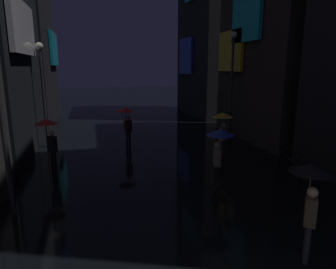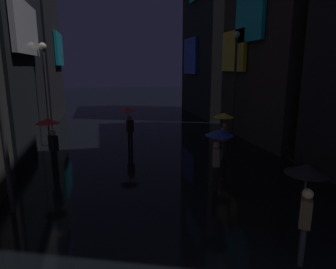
{
  "view_description": "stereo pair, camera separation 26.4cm",
  "coord_description": "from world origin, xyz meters",
  "px_view_note": "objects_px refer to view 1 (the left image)",
  "views": [
    {
      "loc": [
        -2.71,
        -2.55,
        4.04
      ],
      "look_at": [
        0.0,
        8.02,
        1.56
      ],
      "focal_mm": 32.0,
      "sensor_mm": 36.0,
      "label": 1
    },
    {
      "loc": [
        -2.46,
        -2.61,
        4.04
      ],
      "look_at": [
        0.0,
        8.02,
        1.56
      ],
      "focal_mm": 32.0,
      "sensor_mm": 36.0,
      "label": 2
    }
  ],
  "objects_px": {
    "streetlamp_right_far": "(232,74)",
    "bicycle_parked_at_storefront": "(291,164)",
    "pedestrian_foreground_right_blue": "(219,142)",
    "pedestrian_midstreet_left_red": "(48,131)",
    "pedestrian_foreground_left_black": "(311,185)",
    "pedestrian_far_right_yellow": "(223,123)",
    "streetlamp_left_far": "(43,83)",
    "pedestrian_midstreet_centre_red": "(126,116)"
  },
  "relations": [
    {
      "from": "pedestrian_midstreet_centre_red",
      "to": "bicycle_parked_at_storefront",
      "type": "distance_m",
      "value": 7.76
    },
    {
      "from": "streetlamp_right_far",
      "to": "pedestrian_foreground_right_blue",
      "type": "bearing_deg",
      "value": -118.42
    },
    {
      "from": "pedestrian_midstreet_left_red",
      "to": "streetlamp_left_far",
      "type": "bearing_deg",
      "value": 98.74
    },
    {
      "from": "pedestrian_far_right_yellow",
      "to": "pedestrian_foreground_right_blue",
      "type": "xyz_separation_m",
      "value": [
        -1.58,
        -3.18,
        0.0
      ]
    },
    {
      "from": "streetlamp_left_far",
      "to": "pedestrian_midstreet_left_red",
      "type": "bearing_deg",
      "value": -81.26
    },
    {
      "from": "pedestrian_far_right_yellow",
      "to": "pedestrian_foreground_right_blue",
      "type": "height_order",
      "value": "same"
    },
    {
      "from": "pedestrian_midstreet_centre_red",
      "to": "pedestrian_midstreet_left_red",
      "type": "distance_m",
      "value": 4.18
    },
    {
      "from": "pedestrian_foreground_right_blue",
      "to": "pedestrian_midstreet_left_red",
      "type": "distance_m",
      "value": 6.48
    },
    {
      "from": "pedestrian_foreground_left_black",
      "to": "bicycle_parked_at_storefront",
      "type": "xyz_separation_m",
      "value": [
        3.03,
        4.57,
        -1.28
      ]
    },
    {
      "from": "pedestrian_far_right_yellow",
      "to": "bicycle_parked_at_storefront",
      "type": "relative_size",
      "value": 1.18
    },
    {
      "from": "pedestrian_foreground_right_blue",
      "to": "bicycle_parked_at_storefront",
      "type": "bearing_deg",
      "value": 13.45
    },
    {
      "from": "pedestrian_midstreet_left_red",
      "to": "bicycle_parked_at_storefront",
      "type": "relative_size",
      "value": 1.18
    },
    {
      "from": "pedestrian_foreground_right_blue",
      "to": "streetlamp_left_far",
      "type": "relative_size",
      "value": 0.41
    },
    {
      "from": "streetlamp_right_far",
      "to": "pedestrian_far_right_yellow",
      "type": "bearing_deg",
      "value": -120.03
    },
    {
      "from": "pedestrian_far_right_yellow",
      "to": "pedestrian_foreground_left_black",
      "type": "height_order",
      "value": "same"
    },
    {
      "from": "streetlamp_left_far",
      "to": "pedestrian_midstreet_centre_red",
      "type": "bearing_deg",
      "value": -21.13
    },
    {
      "from": "pedestrian_midstreet_left_red",
      "to": "streetlamp_left_far",
      "type": "xyz_separation_m",
      "value": [
        -0.63,
        4.12,
        1.6
      ]
    },
    {
      "from": "pedestrian_midstreet_centre_red",
      "to": "pedestrian_foreground_left_black",
      "type": "height_order",
      "value": "same"
    },
    {
      "from": "pedestrian_far_right_yellow",
      "to": "streetlamp_right_far",
      "type": "xyz_separation_m",
      "value": [
        2.23,
        3.86,
        2.0
      ]
    },
    {
      "from": "pedestrian_far_right_yellow",
      "to": "pedestrian_foreground_right_blue",
      "type": "relative_size",
      "value": 1.0
    },
    {
      "from": "pedestrian_midstreet_centre_red",
      "to": "streetlamp_left_far",
      "type": "xyz_separation_m",
      "value": [
        -3.9,
        1.51,
        1.6
      ]
    },
    {
      "from": "pedestrian_midstreet_left_red",
      "to": "pedestrian_foreground_left_black",
      "type": "xyz_separation_m",
      "value": [
        5.93,
        -7.08,
        0.0
      ]
    },
    {
      "from": "streetlamp_left_far",
      "to": "streetlamp_right_far",
      "type": "distance_m",
      "value": 10.02
    },
    {
      "from": "pedestrian_midstreet_centre_red",
      "to": "bicycle_parked_at_storefront",
      "type": "bearing_deg",
      "value": -41.94
    },
    {
      "from": "pedestrian_foreground_right_blue",
      "to": "pedestrian_foreground_left_black",
      "type": "bearing_deg",
      "value": -84.37
    },
    {
      "from": "pedestrian_far_right_yellow",
      "to": "pedestrian_foreground_right_blue",
      "type": "bearing_deg",
      "value": -116.4
    },
    {
      "from": "pedestrian_midstreet_left_red",
      "to": "bicycle_parked_at_storefront",
      "type": "distance_m",
      "value": 9.4
    },
    {
      "from": "pedestrian_midstreet_left_red",
      "to": "pedestrian_far_right_yellow",
      "type": "bearing_deg",
      "value": -1.16
    },
    {
      "from": "bicycle_parked_at_storefront",
      "to": "streetlamp_right_far",
      "type": "relative_size",
      "value": 0.3
    },
    {
      "from": "streetlamp_right_far",
      "to": "bicycle_parked_at_storefront",
      "type": "bearing_deg",
      "value": -93.7
    },
    {
      "from": "streetlamp_left_far",
      "to": "streetlamp_right_far",
      "type": "xyz_separation_m",
      "value": [
        10.0,
        -0.4,
        0.4
      ]
    },
    {
      "from": "pedestrian_foreground_right_blue",
      "to": "pedestrian_foreground_left_black",
      "type": "distance_m",
      "value": 3.77
    },
    {
      "from": "pedestrian_foreground_right_blue",
      "to": "streetlamp_right_far",
      "type": "height_order",
      "value": "streetlamp_right_far"
    },
    {
      "from": "pedestrian_foreground_right_blue",
      "to": "pedestrian_midstreet_left_red",
      "type": "xyz_separation_m",
      "value": [
        -5.56,
        3.32,
        0.0
      ]
    },
    {
      "from": "pedestrian_far_right_yellow",
      "to": "pedestrian_midstreet_left_red",
      "type": "distance_m",
      "value": 7.14
    },
    {
      "from": "pedestrian_foreground_left_black",
      "to": "streetlamp_left_far",
      "type": "xyz_separation_m",
      "value": [
        -6.56,
        11.19,
        1.6
      ]
    },
    {
      "from": "pedestrian_midstreet_centre_red",
      "to": "pedestrian_foreground_right_blue",
      "type": "bearing_deg",
      "value": -68.9
    },
    {
      "from": "streetlamp_left_far",
      "to": "pedestrian_far_right_yellow",
      "type": "bearing_deg",
      "value": -28.74
    },
    {
      "from": "bicycle_parked_at_storefront",
      "to": "streetlamp_left_far",
      "type": "bearing_deg",
      "value": 145.38
    },
    {
      "from": "pedestrian_midstreet_left_red",
      "to": "streetlamp_left_far",
      "type": "distance_m",
      "value": 4.46
    },
    {
      "from": "pedestrian_midstreet_left_red",
      "to": "streetlamp_right_far",
      "type": "xyz_separation_m",
      "value": [
        9.37,
        3.71,
        2.0
      ]
    },
    {
      "from": "pedestrian_far_right_yellow",
      "to": "streetlamp_left_far",
      "type": "relative_size",
      "value": 0.41
    }
  ]
}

